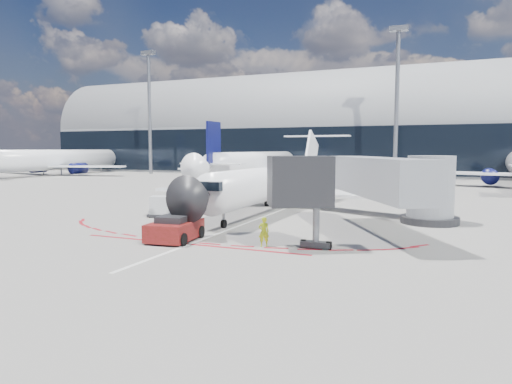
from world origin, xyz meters
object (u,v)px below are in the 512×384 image
at_px(ramp_worker, 264,232).
at_px(uld_container, 160,207).
at_px(pushback_tug, 175,229).
at_px(regional_jet, 278,181).

xyz_separation_m(ramp_worker, uld_container, (-11.50, 7.03, -0.02)).
bearing_deg(ramp_worker, uld_container, -63.31).
relative_size(ramp_worker, uld_container, 0.76).
distance_m(pushback_tug, ramp_worker, 5.36).
xyz_separation_m(regional_jet, pushback_tug, (-0.72, -15.51, -1.80)).
bearing_deg(pushback_tug, uld_container, 123.12).
bearing_deg(regional_jet, ramp_worker, -72.93).
distance_m(regional_jet, uld_container, 10.68).
bearing_deg(pushback_tug, ramp_worker, -1.14).
distance_m(ramp_worker, uld_container, 13.48).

